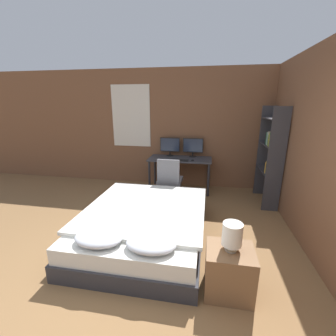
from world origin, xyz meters
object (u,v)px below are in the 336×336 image
Objects in this scene: computer_mouse at (193,160)px; office_chair at (170,185)px; bed at (144,225)px; bedside_lamp at (232,235)px; nightstand at (229,271)px; desk at (180,162)px; keyboard at (179,160)px; monitor_right at (193,146)px; bookshelf at (272,151)px; monitor_left at (170,146)px.

office_chair is (-0.41, -0.53, -0.38)m from computer_mouse.
bed is 6.99× the size of bedside_lamp.
bedside_lamp is at bearing 135.00° from nightstand.
office_chair reaches higher than desk.
keyboard is 0.66m from office_chair.
monitor_right reaches higher than bed.
nightstand is 1.12× the size of monitor_right.
office_chair is at bearing -171.07° from bookshelf.
computer_mouse reaches higher than desk.
bedside_lamp is 3.13m from monitor_right.
desk is 3.05× the size of monitor_left.
desk is at bearing 166.13° from bookshelf.
office_chair reaches higher than computer_mouse.
nightstand is at bearing -110.86° from bookshelf.
desk is (0.25, 2.07, 0.41)m from bed.
nightstand is 3.34m from monitor_left.
nightstand is at bearing -34.27° from bed.
office_chair reaches higher than nightstand.
monitor_left is at bearing 143.13° from computer_mouse.
computer_mouse is (-0.58, 2.63, 0.51)m from nightstand.
bookshelf is at bearing 38.43° from bed.
desk is 0.48m from monitor_left.
monitor_left and monitor_right have the same top height.
monitor_left reaches higher than office_chair.
computer_mouse is at bearing 52.65° from office_chair.
computer_mouse is at bearing -36.87° from monitor_left.
bedside_lamp is 0.32× the size of office_chair.
bedside_lamp is at bearing -34.27° from bed.
office_chair is (-0.99, 2.10, 0.13)m from nightstand.
bed is 2.01m from computer_mouse.
nightstand is 0.55× the size of office_chair.
nightstand is 2.32m from office_chair.
nightstand is (1.13, -0.77, 0.02)m from bed.
monitor_right is at bearing 57.74° from keyboard.
nightstand is 1.24× the size of keyboard.
monitor_right is at bearing 156.75° from bookshelf.
bed is 2.12m from desk.
office_chair is (-0.11, -0.53, -0.37)m from keyboard.
monitor_right is 0.24× the size of bookshelf.
bed reaches higher than nightstand.
bed is 4.07× the size of nightstand.
computer_mouse is 1.54m from bookshelf.
monitor_left reaches higher than bed.
bed is 4.55× the size of monitor_right.
computer_mouse is 0.08× the size of office_chair.
bedside_lamp reaches higher than computer_mouse.
desk is 3.38× the size of keyboard.
desk is 19.96× the size of computer_mouse.
monitor_right is 0.55m from keyboard.
bedside_lamp is at bearing -71.51° from keyboard.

